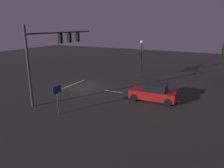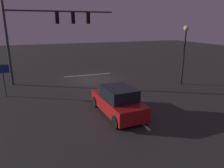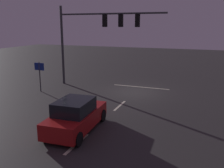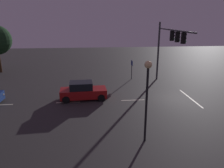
% 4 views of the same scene
% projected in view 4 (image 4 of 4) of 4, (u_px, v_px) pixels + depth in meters
% --- Properties ---
extents(ground_plane, '(80.00, 80.00, 0.00)m').
position_uv_depth(ground_plane, '(174.00, 99.00, 20.69)').
color(ground_plane, '#2D2B2B').
extents(traffic_signal_assembly, '(9.47, 0.47, 7.01)m').
position_uv_depth(traffic_signal_assembly, '(169.00, 42.00, 22.84)').
color(traffic_signal_assembly, '#383A3D').
rests_on(traffic_signal_assembly, ground_plane).
extents(lane_dash_far, '(0.16, 2.20, 0.01)m').
position_uv_depth(lane_dash_far, '(133.00, 100.00, 20.32)').
color(lane_dash_far, beige).
rests_on(lane_dash_far, ground_plane).
extents(lane_dash_mid, '(0.16, 2.20, 0.01)m').
position_uv_depth(lane_dash_mid, '(68.00, 102.00, 19.76)').
color(lane_dash_mid, beige).
rests_on(lane_dash_mid, ground_plane).
extents(lane_dash_near, '(0.16, 2.20, 0.01)m').
position_uv_depth(lane_dash_near, '(0.00, 105.00, 19.21)').
color(lane_dash_near, beige).
rests_on(lane_dash_near, ground_plane).
extents(stop_bar, '(5.00, 0.16, 0.01)m').
position_uv_depth(stop_bar, '(190.00, 98.00, 20.84)').
color(stop_bar, beige).
rests_on(stop_bar, ground_plane).
extents(car_approaching, '(2.11, 4.45, 1.70)m').
position_uv_depth(car_approaching, '(83.00, 91.00, 20.38)').
color(car_approaching, maroon).
rests_on(car_approaching, ground_plane).
extents(street_lamp_left_kerb, '(0.44, 0.44, 5.08)m').
position_uv_depth(street_lamp_left_kerb, '(147.00, 87.00, 12.54)').
color(street_lamp_left_kerb, black).
rests_on(street_lamp_left_kerb, ground_plane).
extents(route_sign, '(0.90, 0.09, 2.43)m').
position_uv_depth(route_sign, '(132.00, 66.00, 26.96)').
color(route_sign, '#383A3D').
rests_on(route_sign, ground_plane).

